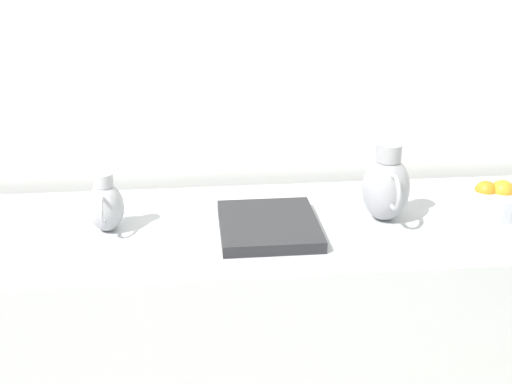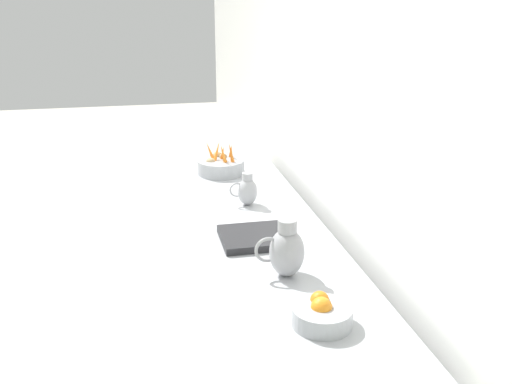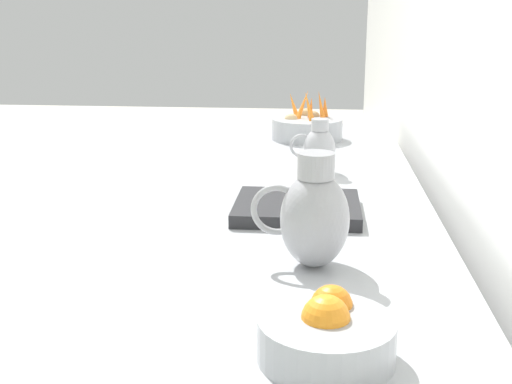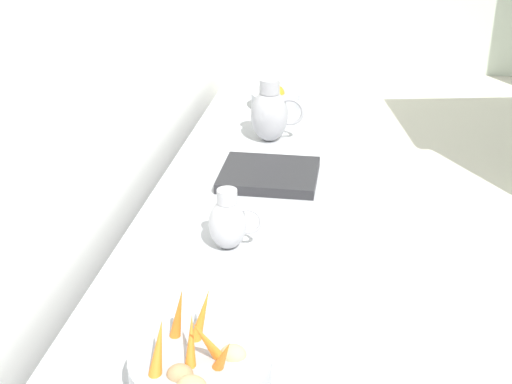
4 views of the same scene
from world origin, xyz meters
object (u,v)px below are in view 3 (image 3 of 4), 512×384
Objects in this scene: orange_bowl at (327,334)px; metal_pitcher_short at (319,149)px; vegetable_colander at (307,127)px; metal_pitcher_tall at (313,216)px.

orange_bowl is 1.28m from metal_pitcher_short.
vegetable_colander is 1.49m from metal_pitcher_tall.
metal_pitcher_short is (-0.01, -0.87, -0.03)m from metal_pitcher_tall.
vegetable_colander is at bearing -87.70° from orange_bowl.
metal_pitcher_tall is at bearing -85.95° from orange_bowl.
metal_pitcher_tall reaches higher than vegetable_colander.
metal_pitcher_tall is (-0.05, 1.49, 0.06)m from vegetable_colander.
metal_pitcher_tall reaches higher than orange_bowl.
orange_bowl is at bearing 94.05° from metal_pitcher_tall.
metal_pitcher_short is (-0.05, 0.61, 0.03)m from vegetable_colander.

